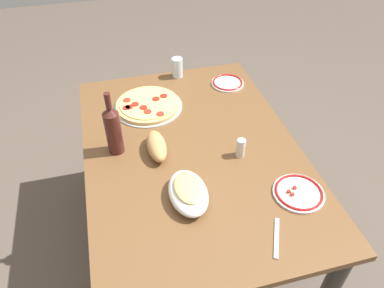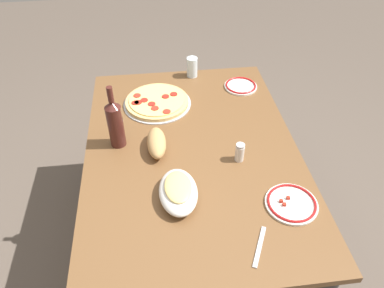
{
  "view_description": "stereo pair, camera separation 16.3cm",
  "coord_description": "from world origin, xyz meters",
  "px_view_note": "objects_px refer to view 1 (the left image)",
  "views": [
    {
      "loc": [
        -1.18,
        0.31,
        1.84
      ],
      "look_at": [
        0.0,
        0.0,
        0.76
      ],
      "focal_mm": 34.27,
      "sensor_mm": 36.0,
      "label": 1
    },
    {
      "loc": [
        -1.21,
        0.15,
        1.84
      ],
      "look_at": [
        0.0,
        0.0,
        0.76
      ],
      "focal_mm": 34.27,
      "sensor_mm": 36.0,
      "label": 2
    }
  ],
  "objects_px": {
    "dining_table": "(192,166)",
    "spice_shaker": "(241,148)",
    "wine_bottle": "(113,129)",
    "side_plate_far": "(228,83)",
    "baked_pasta_dish": "(188,192)",
    "bread_loaf": "(157,146)",
    "side_plate_near": "(299,193)",
    "water_glass": "(177,68)",
    "pepperoni_pizza": "(148,105)"
  },
  "relations": [
    {
      "from": "pepperoni_pizza",
      "to": "bread_loaf",
      "type": "relative_size",
      "value": 1.76
    },
    {
      "from": "dining_table",
      "to": "baked_pasta_dish",
      "type": "height_order",
      "value": "baked_pasta_dish"
    },
    {
      "from": "wine_bottle",
      "to": "side_plate_near",
      "type": "height_order",
      "value": "wine_bottle"
    },
    {
      "from": "water_glass",
      "to": "side_plate_near",
      "type": "relative_size",
      "value": 0.56
    },
    {
      "from": "dining_table",
      "to": "spice_shaker",
      "type": "distance_m",
      "value": 0.26
    },
    {
      "from": "side_plate_far",
      "to": "bread_loaf",
      "type": "height_order",
      "value": "bread_loaf"
    },
    {
      "from": "bread_loaf",
      "to": "spice_shaker",
      "type": "distance_m",
      "value": 0.37
    },
    {
      "from": "water_glass",
      "to": "side_plate_near",
      "type": "distance_m",
      "value": 1.02
    },
    {
      "from": "baked_pasta_dish",
      "to": "side_plate_far",
      "type": "distance_m",
      "value": 0.86
    },
    {
      "from": "pepperoni_pizza",
      "to": "bread_loaf",
      "type": "height_order",
      "value": "bread_loaf"
    },
    {
      "from": "wine_bottle",
      "to": "bread_loaf",
      "type": "relative_size",
      "value": 1.53
    },
    {
      "from": "dining_table",
      "to": "side_plate_near",
      "type": "height_order",
      "value": "side_plate_near"
    },
    {
      "from": "water_glass",
      "to": "wine_bottle",
      "type": "bearing_deg",
      "value": 143.52
    },
    {
      "from": "baked_pasta_dish",
      "to": "spice_shaker",
      "type": "xyz_separation_m",
      "value": [
        0.18,
        -0.28,
        0.0
      ]
    },
    {
      "from": "baked_pasta_dish",
      "to": "bread_loaf",
      "type": "relative_size",
      "value": 1.2
    },
    {
      "from": "wine_bottle",
      "to": "side_plate_far",
      "type": "relative_size",
      "value": 1.7
    },
    {
      "from": "wine_bottle",
      "to": "side_plate_far",
      "type": "xyz_separation_m",
      "value": [
        0.39,
        -0.66,
        -0.11
      ]
    },
    {
      "from": "bread_loaf",
      "to": "pepperoni_pizza",
      "type": "bearing_deg",
      "value": -3.02
    },
    {
      "from": "pepperoni_pizza",
      "to": "side_plate_far",
      "type": "distance_m",
      "value": 0.48
    },
    {
      "from": "dining_table",
      "to": "water_glass",
      "type": "bearing_deg",
      "value": -7.05
    },
    {
      "from": "pepperoni_pizza",
      "to": "side_plate_far",
      "type": "bearing_deg",
      "value": -77.39
    },
    {
      "from": "dining_table",
      "to": "bread_loaf",
      "type": "height_order",
      "value": "bread_loaf"
    },
    {
      "from": "water_glass",
      "to": "side_plate_far",
      "type": "height_order",
      "value": "water_glass"
    },
    {
      "from": "dining_table",
      "to": "spice_shaker",
      "type": "height_order",
      "value": "spice_shaker"
    },
    {
      "from": "baked_pasta_dish",
      "to": "side_plate_near",
      "type": "bearing_deg",
      "value": -101.61
    },
    {
      "from": "baked_pasta_dish",
      "to": "side_plate_near",
      "type": "relative_size",
      "value": 1.18
    },
    {
      "from": "wine_bottle",
      "to": "baked_pasta_dish",
      "type": "bearing_deg",
      "value": -145.65
    },
    {
      "from": "side_plate_near",
      "to": "bread_loaf",
      "type": "height_order",
      "value": "bread_loaf"
    },
    {
      "from": "wine_bottle",
      "to": "spice_shaker",
      "type": "xyz_separation_m",
      "value": [
        -0.17,
        -0.52,
        -0.08
      ]
    },
    {
      "from": "pepperoni_pizza",
      "to": "spice_shaker",
      "type": "distance_m",
      "value": 0.57
    },
    {
      "from": "dining_table",
      "to": "water_glass",
      "type": "height_order",
      "value": "water_glass"
    },
    {
      "from": "baked_pasta_dish",
      "to": "water_glass",
      "type": "xyz_separation_m",
      "value": [
        0.9,
        -0.16,
        0.02
      ]
    },
    {
      "from": "baked_pasta_dish",
      "to": "spice_shaker",
      "type": "height_order",
      "value": "spice_shaker"
    },
    {
      "from": "baked_pasta_dish",
      "to": "wine_bottle",
      "type": "bearing_deg",
      "value": 34.35
    },
    {
      "from": "side_plate_near",
      "to": "side_plate_far",
      "type": "height_order",
      "value": "side_plate_near"
    },
    {
      "from": "dining_table",
      "to": "bread_loaf",
      "type": "relative_size",
      "value": 6.85
    },
    {
      "from": "pepperoni_pizza",
      "to": "baked_pasta_dish",
      "type": "xyz_separation_m",
      "value": [
        -0.64,
        -0.05,
        0.03
      ]
    },
    {
      "from": "pepperoni_pizza",
      "to": "baked_pasta_dish",
      "type": "relative_size",
      "value": 1.46
    },
    {
      "from": "side_plate_near",
      "to": "bread_loaf",
      "type": "bearing_deg",
      "value": 52.48
    },
    {
      "from": "wine_bottle",
      "to": "water_glass",
      "type": "distance_m",
      "value": 0.68
    },
    {
      "from": "dining_table",
      "to": "wine_bottle",
      "type": "bearing_deg",
      "value": 76.87
    },
    {
      "from": "baked_pasta_dish",
      "to": "side_plate_far",
      "type": "relative_size",
      "value": 1.34
    },
    {
      "from": "pepperoni_pizza",
      "to": "wine_bottle",
      "type": "xyz_separation_m",
      "value": [
        -0.29,
        0.19,
        0.11
      ]
    },
    {
      "from": "wine_bottle",
      "to": "side_plate_far",
      "type": "height_order",
      "value": "wine_bottle"
    },
    {
      "from": "dining_table",
      "to": "pepperoni_pizza",
      "type": "bearing_deg",
      "value": 20.57
    },
    {
      "from": "side_plate_near",
      "to": "pepperoni_pizza",
      "type": "bearing_deg",
      "value": 33.21
    },
    {
      "from": "baked_pasta_dish",
      "to": "side_plate_far",
      "type": "xyz_separation_m",
      "value": [
        0.75,
        -0.42,
        -0.03
      ]
    },
    {
      "from": "bread_loaf",
      "to": "spice_shaker",
      "type": "bearing_deg",
      "value": -107.46
    },
    {
      "from": "bread_loaf",
      "to": "baked_pasta_dish",
      "type": "bearing_deg",
      "value": -166.83
    },
    {
      "from": "wine_bottle",
      "to": "spice_shaker",
      "type": "bearing_deg",
      "value": -107.91
    }
  ]
}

